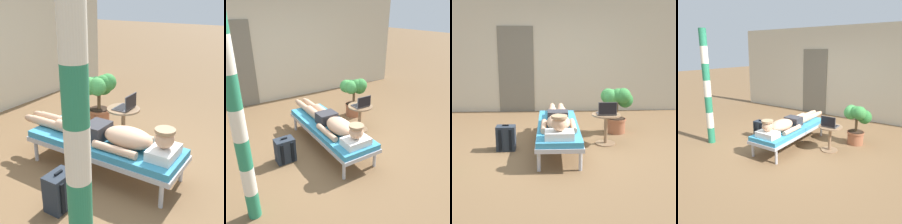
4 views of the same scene
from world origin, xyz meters
TOP-DOWN VIEW (x-y plane):
  - ground_plane at (0.00, 0.00)m, footprint 40.00×40.00m
  - lounge_chair at (-0.08, -0.00)m, footprint 0.67×1.97m
  - person_reclining at (-0.08, -0.10)m, footprint 0.53×2.17m
  - side_table at (0.74, 0.21)m, footprint 0.48×0.48m
  - laptop at (0.74, 0.16)m, footprint 0.31×0.24m
  - backpack at (-0.92, -0.01)m, footprint 0.30×0.26m
  - potted_plant at (1.05, 0.85)m, footprint 0.61×0.49m
  - porch_post at (-1.63, -0.87)m, footprint 0.15×0.15m

SIDE VIEW (x-z plane):
  - ground_plane at x=0.00m, z-range 0.00..0.00m
  - backpack at x=-0.92m, z-range -0.02..0.41m
  - lounge_chair at x=-0.08m, z-range 0.14..0.56m
  - side_table at x=0.74m, z-range 0.09..0.62m
  - person_reclining at x=-0.08m, z-range 0.36..0.68m
  - potted_plant at x=1.05m, z-range 0.14..1.02m
  - laptop at x=0.74m, z-range 0.47..0.69m
  - porch_post at x=-1.63m, z-range 0.00..2.43m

